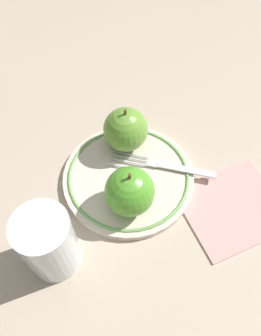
% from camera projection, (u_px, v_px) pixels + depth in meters
% --- Properties ---
extents(ground_plane, '(2.00, 2.00, 0.00)m').
position_uv_depth(ground_plane, '(140.00, 173.00, 0.56)').
color(ground_plane, '#B6A28D').
extents(plate, '(0.22, 0.22, 0.02)m').
position_uv_depth(plate, '(130.00, 177.00, 0.55)').
color(plate, beige).
rests_on(plate, ground_plane).
extents(apple_red_whole, '(0.08, 0.08, 0.08)m').
position_uv_depth(apple_red_whole, '(132.00, 192.00, 0.48)').
color(apple_red_whole, '#4F9A2A').
rests_on(apple_red_whole, plate).
extents(apple_second_whole, '(0.08, 0.08, 0.08)m').
position_uv_depth(apple_second_whole, '(128.00, 130.00, 0.54)').
color(apple_second_whole, '#629532').
rests_on(apple_second_whole, plate).
extents(fork, '(0.18, 0.05, 0.00)m').
position_uv_depth(fork, '(168.00, 167.00, 0.55)').
color(fork, silver).
rests_on(fork, plate).
extents(drinking_glass, '(0.07, 0.07, 0.12)m').
position_uv_depth(drinking_glass, '(51.00, 243.00, 0.43)').
color(drinking_glass, silver).
rests_on(drinking_glass, ground_plane).
extents(napkin_folded, '(0.20, 0.19, 0.01)m').
position_uv_depth(napkin_folded, '(235.00, 207.00, 0.52)').
color(napkin_folded, '#CC9992').
rests_on(napkin_folded, ground_plane).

